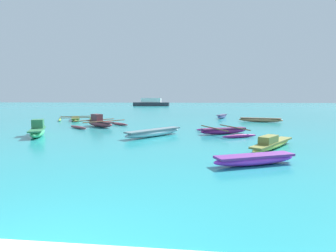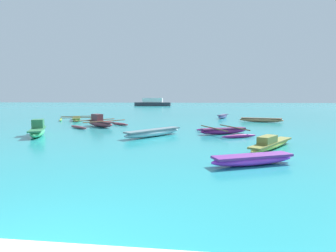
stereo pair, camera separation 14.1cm
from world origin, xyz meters
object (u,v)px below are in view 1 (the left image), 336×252
Objects in this scene: moored_boat_4 at (224,131)px; moored_boat_1 at (154,132)px; moored_boat_2 at (222,116)px; moored_boat_3 at (99,123)px; moored_boat_8 at (260,120)px; moored_boat_0 at (38,130)px; moored_boat_7 at (272,144)px; distant_ferry at (151,103)px; moored_boat_6 at (76,119)px; moored_boat_5 at (255,159)px.

moored_boat_1 is at bearing 174.87° from moored_boat_4.
moored_boat_2 is 13.89m from moored_boat_3.
moored_boat_8 is (13.22, 5.32, -0.09)m from moored_boat_3.
moored_boat_2 is (5.20, 14.03, 0.00)m from moored_boat_1.
moored_boat_0 is 0.83× the size of moored_boat_7.
moored_boat_7 reaches higher than moored_boat_4.
moored_boat_0 is 0.81× the size of moored_boat_8.
moored_boat_3 is at bearing 136.30° from moored_boat_4.
moored_boat_2 is 0.72× the size of moored_boat_8.
distant_ferry reaches higher than moored_boat_8.
moored_boat_1 is 1.00× the size of moored_boat_7.
moored_boat_3 is at bearing 84.64° from moored_boat_1.
moored_boat_7 is 0.38× the size of distant_ferry.
moored_boat_6 is 17.63m from moored_boat_8.
moored_boat_1 is at bearing -116.03° from moored_boat_8.
moored_boat_5 is at bearing -77.31° from distant_ferry.
moored_boat_5 is 0.81× the size of moored_boat_7.
moored_boat_4 is 7.46m from moored_boat_5.
moored_boat_0 is 1.11× the size of moored_boat_2.
moored_boat_3 is at bearing 14.85° from moored_boat_6.
moored_boat_4 is at bearing 54.75° from moored_boat_7.
distant_ferry is at bearing 47.11° from moored_boat_1.
distant_ferry reaches higher than moored_boat_6.
distant_ferry is (-4.87, 52.22, 0.57)m from moored_boat_3.
moored_boat_1 is 6.75m from moored_boat_3.
moored_boat_6 is 19.79m from moored_boat_7.
distant_ferry is at bearing 49.54° from moored_boat_7.
moored_boat_5 is (0.22, -7.46, 0.00)m from moored_boat_4.
moored_boat_6 is (-13.46, 8.39, -0.02)m from moored_boat_4.
moored_boat_2 is 12.62m from moored_boat_4.
moored_boat_1 is 0.38× the size of distant_ferry.
moored_boat_2 is 0.28× the size of distant_ferry.
moored_boat_1 is 0.91× the size of moored_boat_4.
moored_boat_8 reaches higher than moored_boat_5.
moored_boat_4 is 0.42× the size of distant_ferry.
moored_boat_8 is (3.95, 15.89, 0.03)m from moored_boat_5.
moored_boat_1 is 14.97m from moored_boat_2.
moored_boat_3 is 1.19× the size of moored_boat_7.
moored_boat_3 reaches higher than moored_boat_7.
moored_boat_2 is 0.67× the size of moored_boat_6.
moored_boat_2 reaches higher than moored_boat_5.
moored_boat_1 is at bearing 102.61° from moored_boat_5.
distant_ferry is (-13.92, 55.33, 0.69)m from moored_boat_4.
moored_boat_0 is at bearing -131.03° from moored_boat_8.
moored_boat_4 is 1.08× the size of moored_boat_8.
moored_boat_5 is 0.78× the size of moored_boat_8.
moored_boat_0 is 57.50m from distant_ferry.
moored_boat_6 is at bearing -166.01° from moored_boat_8.
distant_ferry reaches higher than moored_boat_0.
moored_boat_2 is at bearing 60.23° from moored_boat_4.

